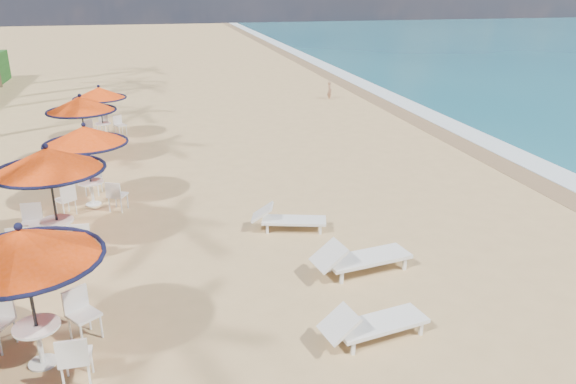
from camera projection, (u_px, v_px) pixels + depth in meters
name	position (u px, v px, depth m)	size (l,w,h in m)	color
ground	(338.00, 309.00, 10.61)	(160.00, 160.00, 0.00)	tan
foam_strip	(486.00, 142.00, 21.73)	(1.20, 140.00, 0.04)	white
wetsand_band	(465.00, 143.00, 21.54)	(1.40, 140.00, 0.02)	olive
station_0	(27.00, 262.00, 8.48)	(2.39, 2.39, 2.49)	black
station_1	(47.00, 174.00, 12.30)	(2.44, 2.44, 2.54)	black
station_2	(86.00, 146.00, 14.98)	(2.24, 2.26, 2.33)	black
station_3	(79.00, 113.00, 18.62)	(2.28, 2.28, 2.38)	black
station_4	(100.00, 99.00, 21.72)	(2.03, 2.09, 2.12)	black
lounger_near	(371.00, 323.00, 9.59)	(2.01, 0.95, 0.69)	silver
lounger_mid	(358.00, 257.00, 11.81)	(2.24, 1.03, 0.77)	silver
lounger_far	(286.00, 218.00, 13.90)	(1.93, 1.07, 0.66)	silver
person	(330.00, 90.00, 29.56)	(0.35, 0.23, 0.97)	#996A4E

